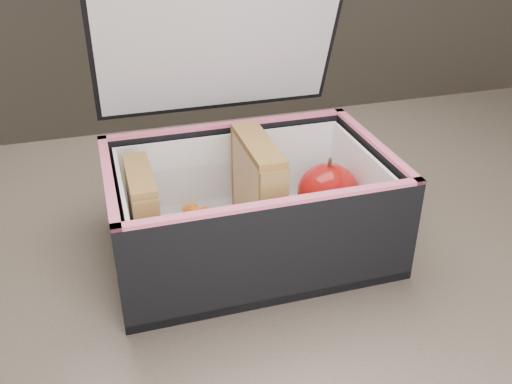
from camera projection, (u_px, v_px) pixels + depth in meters
The scene contains 8 objects.
kitchen_table at pixel (282, 330), 0.64m from camera, with size 1.20×0.80×0.75m.
lunch_bag at pixel (248, 199), 0.59m from camera, with size 0.28×0.25×0.28m.
plastic_tub at pixel (203, 221), 0.58m from camera, with size 0.16×0.11×0.07m, color white, non-canonical shape.
sandwich_left at pixel (144, 215), 0.56m from camera, with size 0.02×0.09×0.10m.
sandwich_right at pixel (258, 191), 0.59m from camera, with size 0.03×0.10×0.11m.
carrot_sticks at pixel (201, 232), 0.59m from camera, with size 0.05×0.14×0.03m.
paper_napkin at pixel (322, 220), 0.64m from camera, with size 0.08×0.08×0.01m, color white.
red_apple at pixel (328, 191), 0.62m from camera, with size 0.07×0.07×0.07m.
Camera 1 is at (-0.17, -0.45, 1.11)m, focal length 40.00 mm.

